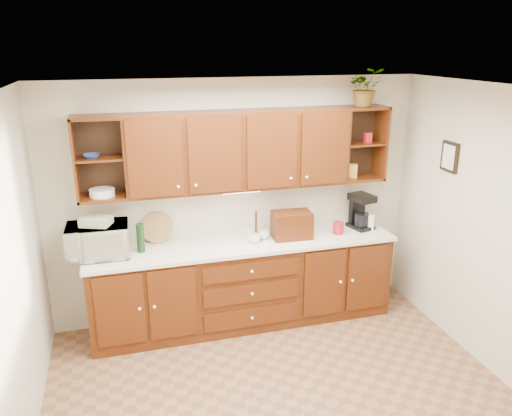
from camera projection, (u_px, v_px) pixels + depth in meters
floor at (287, 408)px, 4.20m from camera, size 4.00×4.00×0.00m
ceiling at (295, 93)px, 3.38m from camera, size 4.00×4.00×0.00m
back_wall at (237, 201)px, 5.39m from camera, size 4.00×0.00×4.00m
left_wall at (4, 303)px, 3.28m from camera, size 0.00×3.50×3.50m
right_wall at (509, 241)px, 4.31m from camera, size 0.00×3.50×3.50m
base_cabinets at (244, 284)px, 5.38m from camera, size 3.20×0.60×0.90m
countertop at (244, 244)px, 5.23m from camera, size 3.24×0.64×0.04m
upper_cabinets at (241, 150)px, 5.06m from camera, size 3.20×0.33×0.80m
undercabinet_light at (241, 191)px, 5.14m from camera, size 0.40×0.05×0.02m
framed_picture at (450, 157)px, 4.95m from camera, size 0.03×0.24×0.30m
wicker_basket at (117, 251)px, 4.83m from camera, size 0.27×0.27×0.14m
microwave at (98, 241)px, 4.84m from camera, size 0.59×0.41×0.32m
towel_stack at (96, 221)px, 4.77m from camera, size 0.33×0.29×0.08m
wine_bottle at (141, 238)px, 4.94m from camera, size 0.10×0.10×0.29m
woven_tray at (158, 241)px, 5.22m from camera, size 0.32×0.09×0.32m
bread_box at (292, 225)px, 5.31m from camera, size 0.42×0.28×0.29m
mug_tree at (256, 236)px, 5.27m from camera, size 0.26×0.28×0.32m
canister_red at (338, 228)px, 5.44m from camera, size 0.13×0.13×0.13m
canister_white at (371, 222)px, 5.54m from camera, size 0.08×0.08×0.17m
canister_yellow at (311, 234)px, 5.30m from camera, size 0.11×0.11×0.10m
coffee_maker at (360, 211)px, 5.59m from camera, size 0.27×0.31×0.39m
bowl_stack at (91, 156)px, 4.66m from camera, size 0.17×0.17×0.04m
plate_stack at (102, 192)px, 4.80m from camera, size 0.27×0.27×0.07m
pantry_box_yellow at (353, 171)px, 5.44m from camera, size 0.10×0.09×0.15m
pantry_box_red at (368, 138)px, 5.37m from camera, size 0.08×0.07×0.11m
potted_plant at (365, 87)px, 5.18m from camera, size 0.40×0.37×0.39m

